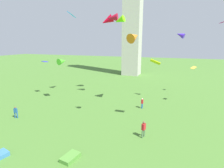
% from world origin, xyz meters
% --- Properties ---
extents(person_0, '(0.29, 0.51, 1.64)m').
position_xyz_m(person_0, '(4.76, 21.58, 0.93)').
color(person_0, '#235693').
rests_on(person_0, ground_plane).
extents(person_2, '(0.42, 0.55, 1.84)m').
position_xyz_m(person_2, '(6.54, 12.97, 1.04)').
color(person_2, '#51754C').
rests_on(person_2, ground_plane).
extents(person_3, '(0.49, 0.32, 1.61)m').
position_xyz_m(person_3, '(-10.62, 11.99, 0.91)').
color(person_3, '#235693').
rests_on(person_3, ground_plane).
extents(kite_flying_0, '(1.58, 1.18, 1.22)m').
position_xyz_m(kite_flying_0, '(9.50, 25.99, 11.17)').
color(kite_flying_0, '#4926D8').
extents(kite_flying_1, '(0.99, 0.95, 0.47)m').
position_xyz_m(kite_flying_1, '(11.86, 25.99, 6.16)').
color(kite_flying_1, gold).
extents(kite_flying_2, '(2.89, 2.37, 2.25)m').
position_xyz_m(kite_flying_2, '(-3.21, 27.05, 13.91)').
color(kite_flying_2, red).
extents(kite_flying_3, '(1.69, 2.18, 1.47)m').
position_xyz_m(kite_flying_3, '(-13.09, 26.45, 6.22)').
color(kite_flying_3, '#4ECA2D').
extents(kite_flying_4, '(1.36, 0.92, 0.81)m').
position_xyz_m(kite_flying_4, '(6.92, 17.00, 7.77)').
color(kite_flying_4, '#C9CD07').
extents(kite_flying_5, '(1.04, 1.08, 0.39)m').
position_xyz_m(kite_flying_5, '(15.92, 30.65, 13.30)').
color(kite_flying_5, '#C11395').
extents(kite_flying_6, '(1.47, 1.28, 0.18)m').
position_xyz_m(kite_flying_6, '(-13.76, 22.07, 6.57)').
color(kite_flying_6, '#2A24D5').
extents(kite_flying_7, '(2.00, 1.48, 1.40)m').
position_xyz_m(kite_flying_7, '(-1.18, 24.25, 13.98)').
color(kite_flying_7, '#B6102B').
extents(kite_flying_8, '(1.35, 0.91, 1.08)m').
position_xyz_m(kite_flying_8, '(3.09, 14.88, 12.39)').
color(kite_flying_8, '#72F00F').
extents(kite_flying_9, '(2.21, 2.79, 2.03)m').
position_xyz_m(kite_flying_9, '(2.92, 22.77, 10.86)').
color(kite_flying_9, orange).
extents(kite_flying_10, '(1.52, 1.67, 1.05)m').
position_xyz_m(kite_flying_10, '(-5.16, 18.35, 13.87)').
color(kite_flying_10, '#1388C1').
extents(kite_bundle_0, '(1.32, 1.86, 0.36)m').
position_xyz_m(kite_bundle_0, '(1.20, 7.03, 0.18)').
color(kite_bundle_0, '#528E35').
rests_on(kite_bundle_0, ground_plane).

